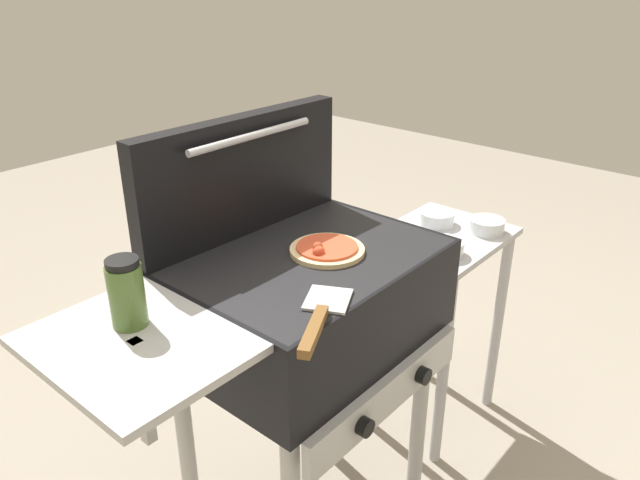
% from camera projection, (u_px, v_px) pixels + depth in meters
% --- Properties ---
extents(grill, '(0.96, 0.53, 0.90)m').
position_uv_depth(grill, '(305.00, 309.00, 1.53)').
color(grill, black).
rests_on(grill, ground_plane).
extents(grill_lid_open, '(0.63, 0.09, 0.30)m').
position_uv_depth(grill_lid_open, '(242.00, 175.00, 1.54)').
color(grill_lid_open, black).
rests_on(grill_lid_open, grill).
extents(pizza_pepperoni, '(0.18, 0.18, 0.03)m').
position_uv_depth(pizza_pepperoni, '(326.00, 249.00, 1.48)').
color(pizza_pepperoni, beige).
rests_on(pizza_pepperoni, grill).
extents(sauce_jar, '(0.07, 0.07, 0.14)m').
position_uv_depth(sauce_jar, '(126.00, 293.00, 1.17)').
color(sauce_jar, '#4C6B2D').
rests_on(sauce_jar, grill).
extents(spatula, '(0.26, 0.17, 0.02)m').
position_uv_depth(spatula, '(320.00, 317.00, 1.21)').
color(spatula, '#B7BABF').
rests_on(spatula, grill).
extents(prep_table, '(0.44, 0.36, 0.73)m').
position_uv_depth(prep_table, '(437.00, 289.00, 2.09)').
color(prep_table, '#B2B2B7').
rests_on(prep_table, ground_plane).
extents(topping_bowl_near, '(0.12, 0.12, 0.04)m').
position_uv_depth(topping_bowl_near, '(437.00, 218.00, 2.07)').
color(topping_bowl_near, silver).
rests_on(topping_bowl_near, prep_table).
extents(topping_bowl_far, '(0.11, 0.11, 0.04)m').
position_uv_depth(topping_bowl_far, '(487.00, 226.00, 2.01)').
color(topping_bowl_far, silver).
rests_on(topping_bowl_far, prep_table).
extents(topping_bowl_middle, '(0.11, 0.11, 0.04)m').
position_uv_depth(topping_bowl_middle, '(445.00, 248.00, 1.86)').
color(topping_bowl_middle, silver).
rests_on(topping_bowl_middle, prep_table).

